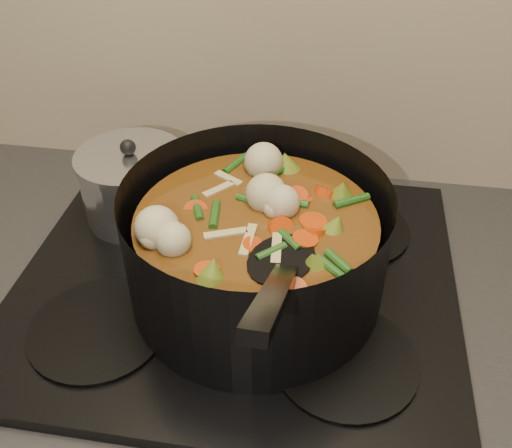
# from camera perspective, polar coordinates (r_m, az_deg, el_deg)

# --- Properties ---
(stovetop) EXTENTS (0.62, 0.54, 0.03)m
(stovetop) POSITION_cam_1_polar(r_m,az_deg,el_deg) (0.83, -1.87, -5.58)
(stovetop) COLOR black
(stovetop) RESTS_ON counter
(stockpot) EXTENTS (0.41, 0.50, 0.25)m
(stockpot) POSITION_cam_1_polar(r_m,az_deg,el_deg) (0.75, 0.02, -2.49)
(stockpot) COLOR black
(stockpot) RESTS_ON stovetop
(saucepan) EXTENTS (0.17, 0.17, 0.14)m
(saucepan) POSITION_cam_1_polar(r_m,az_deg,el_deg) (0.92, -12.11, 3.86)
(saucepan) COLOR silver
(saucepan) RESTS_ON stovetop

